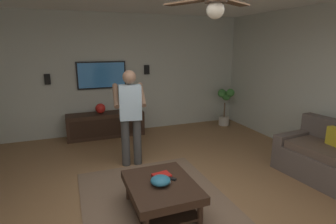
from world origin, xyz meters
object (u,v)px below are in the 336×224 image
object	(u,v)px
person_standing	(130,112)
potted_plant_tall	(225,103)
book	(162,176)
wall_speaker_left	(147,70)
tv	(102,75)
bowl	(160,181)
wall_speaker_right	(47,79)
remote_white	(167,180)
remote_black	(170,178)
coffee_table	(161,190)
ceiling_fan	(216,1)
vase_round	(100,108)
media_console	(106,125)

from	to	relation	value
person_standing	potted_plant_tall	bearing A→B (deg)	-54.39
book	wall_speaker_left	size ratio (longest dim) A/B	1.00
tv	wall_speaker_left	size ratio (longest dim) A/B	4.93
bowl	wall_speaker_right	xyz separation A→B (m)	(3.46, 1.33, 0.88)
tv	remote_white	bearing A→B (deg)	5.28
potted_plant_tall	remote_black	bearing A→B (deg)	138.03
coffee_table	tv	xyz separation A→B (m)	(3.41, 0.22, 1.08)
remote_white	ceiling_fan	world-z (taller)	ceiling_fan
remote_black	wall_speaker_right	distance (m)	3.80
person_standing	remote_black	xyz separation A→B (m)	(-1.46, -0.15, -0.52)
coffee_table	tv	distance (m)	3.58
remote_black	potted_plant_tall	bearing A→B (deg)	-83.15
bowl	wall_speaker_right	world-z (taller)	wall_speaker_right
vase_round	wall_speaker_left	bearing A→B (deg)	-78.83
remote_white	wall_speaker_left	xyz separation A→B (m)	(3.39, -0.75, 1.05)
coffee_table	tv	bearing A→B (deg)	3.73
potted_plant_tall	wall_speaker_left	bearing A→B (deg)	78.78
remote_black	wall_speaker_right	size ratio (longest dim) A/B	0.68
bowl	wall_speaker_right	distance (m)	3.81
tv	bowl	size ratio (longest dim) A/B	4.48
media_console	person_standing	world-z (taller)	person_standing
tv	potted_plant_tall	world-z (taller)	tv
remote_white	remote_black	size ratio (longest dim) A/B	1.00
wall_speaker_right	remote_white	bearing A→B (deg)	-156.95
coffee_table	wall_speaker_right	distance (m)	3.82
tv	wall_speaker_left	bearing A→B (deg)	90.71
coffee_table	bowl	size ratio (longest dim) A/B	4.13
remote_black	wall_speaker_left	world-z (taller)	wall_speaker_left
coffee_table	ceiling_fan	size ratio (longest dim) A/B	0.86
tv	person_standing	bearing A→B (deg)	6.10
wall_speaker_left	media_console	bearing A→B (deg)	103.44
remote_white	ceiling_fan	size ratio (longest dim) A/B	0.13
coffee_table	ceiling_fan	world-z (taller)	ceiling_fan
wall_speaker_right	media_console	bearing A→B (deg)	-102.65
book	vase_round	bearing A→B (deg)	89.30
person_standing	wall_speaker_left	xyz separation A→B (m)	(1.91, -0.86, 0.53)
ceiling_fan	coffee_table	bearing A→B (deg)	29.69
tv	book	distance (m)	3.42
coffee_table	book	xyz separation A→B (m)	(0.14, -0.05, 0.12)
bowl	ceiling_fan	distance (m)	2.05
person_standing	remote_white	xyz separation A→B (m)	(-1.48, -0.11, -0.52)
vase_round	wall_speaker_right	size ratio (longest dim) A/B	1.00
potted_plant_tall	vase_round	world-z (taller)	potted_plant_tall
coffee_table	book	bearing A→B (deg)	-21.01
bowl	vase_round	bearing A→B (deg)	5.23
media_console	wall_speaker_right	bearing A→B (deg)	-102.65
coffee_table	remote_black	distance (m)	0.18
remote_black	bowl	bearing A→B (deg)	75.76
vase_round	person_standing	bearing A→B (deg)	-169.87
tv	ceiling_fan	xyz separation A→B (m)	(-3.98, -0.55, 1.03)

